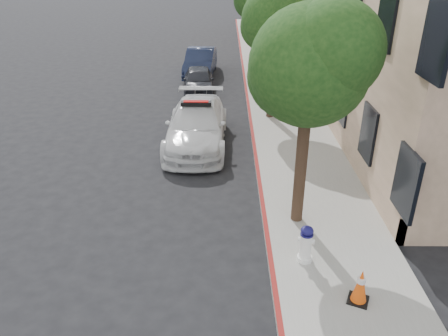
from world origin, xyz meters
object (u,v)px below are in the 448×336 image
parked_car_mid (199,80)px  fire_hydrant (306,244)px  traffic_cone (360,286)px  police_car (197,125)px  parked_car_far (200,62)px

parked_car_mid → fire_hydrant: (3.21, -13.69, -0.04)m
fire_hydrant → traffic_cone: size_ratio=1.18×
police_car → fire_hydrant: bearing=-66.7°
parked_car_mid → parked_car_far: (-0.09, 3.53, 0.10)m
parked_car_mid → fire_hydrant: bearing=-80.5°
parked_car_far → parked_car_mid: bearing=-85.1°
police_car → traffic_cone: bearing=-64.6°
parked_car_mid → traffic_cone: (4.10, -14.99, -0.10)m
traffic_cone → police_car: bearing=114.4°
parked_car_mid → traffic_cone: bearing=-78.4°
parked_car_far → traffic_cone: bearing=-73.8°
parked_car_mid → fire_hydrant: parked_car_mid is taller
police_car → parked_car_mid: (-0.30, 6.64, -0.14)m
parked_car_far → fire_hydrant: 17.53m
police_car → parked_car_far: police_car is taller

